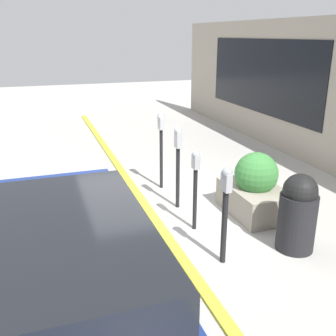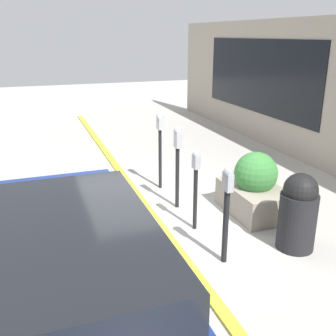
# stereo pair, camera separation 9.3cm
# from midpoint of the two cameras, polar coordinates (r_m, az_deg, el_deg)

# --- Properties ---
(ground_plane) EXTENTS (40.00, 40.00, 0.00)m
(ground_plane) POSITION_cam_midpoint_polar(r_m,az_deg,el_deg) (6.80, -0.76, -7.64)
(ground_plane) COLOR #ADAAA3
(curb_strip) EXTENTS (19.00, 0.16, 0.04)m
(curb_strip) POSITION_cam_midpoint_polar(r_m,az_deg,el_deg) (6.77, -1.41, -7.59)
(curb_strip) COLOR gold
(curb_strip) RESTS_ON ground_plane
(parking_meter_nearest) EXTENTS (0.17, 0.15, 1.40)m
(parking_meter_nearest) POSITION_cam_midpoint_polar(r_m,az_deg,el_deg) (5.32, 8.83, -5.02)
(parking_meter_nearest) COLOR black
(parking_meter_nearest) RESTS_ON ground_plane
(parking_meter_second) EXTENTS (0.15, 0.13, 1.33)m
(parking_meter_second) POSITION_cam_midpoint_polar(r_m,az_deg,el_deg) (6.21, 4.43, -1.56)
(parking_meter_second) COLOR black
(parking_meter_second) RESTS_ON ground_plane
(parking_meter_middle) EXTENTS (0.17, 0.14, 1.52)m
(parking_meter_middle) POSITION_cam_midpoint_polar(r_m,az_deg,el_deg) (6.96, 1.84, 1.93)
(parking_meter_middle) COLOR black
(parking_meter_middle) RESTS_ON ground_plane
(parking_meter_fourth) EXTENTS (0.18, 0.15, 1.57)m
(parking_meter_fourth) POSITION_cam_midpoint_polar(r_m,az_deg,el_deg) (7.87, -0.67, 4.60)
(parking_meter_fourth) COLOR black
(parking_meter_fourth) RESTS_ON ground_plane
(planter_box) EXTENTS (1.32, 0.86, 1.12)m
(planter_box) POSITION_cam_midpoint_polar(r_m,az_deg,el_deg) (7.07, 12.90, -2.99)
(planter_box) COLOR gray
(planter_box) RESTS_ON ground_plane
(parked_car_front) EXTENTS (4.75, 1.83, 1.52)m
(parked_car_front) POSITION_cam_midpoint_polar(r_m,az_deg,el_deg) (3.91, -14.41, -16.28)
(parked_car_front) COLOR navy
(parked_car_front) RESTS_ON ground_plane
(trash_bin) EXTENTS (0.55, 0.55, 1.18)m
(trash_bin) POSITION_cam_midpoint_polar(r_m,az_deg,el_deg) (6.03, 18.73, -6.14)
(trash_bin) COLOR black
(trash_bin) RESTS_ON ground_plane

